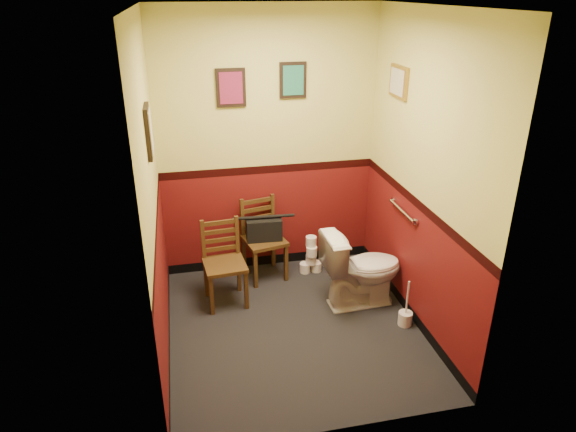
{
  "coord_description": "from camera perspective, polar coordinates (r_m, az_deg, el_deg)",
  "views": [
    {
      "loc": [
        -0.86,
        -3.72,
        2.82
      ],
      "look_at": [
        0.0,
        0.25,
        1.0
      ],
      "focal_mm": 32.0,
      "sensor_mm": 36.0,
      "label": 1
    }
  ],
  "objects": [
    {
      "name": "framed_print_right",
      "position": [
        4.8,
        12.18,
        14.37
      ],
      "size": [
        0.04,
        0.34,
        0.28
      ],
      "color": "olive",
      "rests_on": "wall_right"
    },
    {
      "name": "wall_front",
      "position": [
        3.04,
        5.8,
        -4.92
      ],
      "size": [
        2.2,
        0.0,
        2.7
      ],
      "primitive_type": "cube",
      "rotation": [
        -1.57,
        0.0,
        0.0
      ],
      "color": "#5B1010",
      "rests_on": "ground"
    },
    {
      "name": "grab_bar",
      "position": [
        4.8,
        12.59,
        0.56
      ],
      "size": [
        0.05,
        0.56,
        0.06
      ],
      "color": "silver",
      "rests_on": "wall_right"
    },
    {
      "name": "chair_right",
      "position": [
        5.34,
        -2.81,
        -2.55
      ],
      "size": [
        0.47,
        0.47,
        0.85
      ],
      "rotation": [
        0.0,
        0.0,
        0.21
      ],
      "color": "#543819",
      "rests_on": "floor"
    },
    {
      "name": "chair_left",
      "position": [
        4.95,
        -7.14,
        -5.2
      ],
      "size": [
        0.42,
        0.42,
        0.82
      ],
      "rotation": [
        0.0,
        0.0,
        0.09
      ],
      "color": "#543819",
      "rests_on": "floor"
    },
    {
      "name": "framed_print_back_b",
      "position": [
        5.09,
        0.56,
        14.86
      ],
      "size": [
        0.26,
        0.04,
        0.34
      ],
      "color": "black",
      "rests_on": "wall_back"
    },
    {
      "name": "wall_left",
      "position": [
        4.01,
        -14.78,
        1.77
      ],
      "size": [
        0.0,
        2.4,
        2.7
      ],
      "primitive_type": "cube",
      "rotation": [
        1.57,
        0.0,
        1.57
      ],
      "color": "#5B1010",
      "rests_on": "ground"
    },
    {
      "name": "floor",
      "position": [
        4.75,
        0.65,
        -12.3
      ],
      "size": [
        2.2,
        2.4,
        0.0
      ],
      "primitive_type": "cube",
      "color": "black",
      "rests_on": "ground"
    },
    {
      "name": "toilet_brush",
      "position": [
        4.87,
        12.89,
        -10.94
      ],
      "size": [
        0.13,
        0.13,
        0.46
      ],
      "color": "silver",
      "rests_on": "floor"
    },
    {
      "name": "wall_right",
      "position": [
        4.46,
        14.7,
        4.05
      ],
      "size": [
        0.0,
        2.4,
        2.7
      ],
      "primitive_type": "cube",
      "rotation": [
        1.57,
        0.0,
        -1.57
      ],
      "color": "#5B1010",
      "rests_on": "ground"
    },
    {
      "name": "tp_stack",
      "position": [
        5.5,
        2.57,
        -4.6
      ],
      "size": [
        0.24,
        0.15,
        0.42
      ],
      "color": "silver",
      "rests_on": "floor"
    },
    {
      "name": "framed_print_left",
      "position": [
        3.95,
        -15.21,
        9.06
      ],
      "size": [
        0.04,
        0.3,
        0.38
      ],
      "color": "black",
      "rests_on": "wall_left"
    },
    {
      "name": "wall_back",
      "position": [
        5.21,
        -2.23,
        7.72
      ],
      "size": [
        2.2,
        0.0,
        2.7
      ],
      "primitive_type": "cube",
      "rotation": [
        1.57,
        0.0,
        0.0
      ],
      "color": "#5B1010",
      "rests_on": "ground"
    },
    {
      "name": "handbag",
      "position": [
        5.25,
        -2.69,
        -1.43
      ],
      "size": [
        0.37,
        0.2,
        0.26
      ],
      "rotation": [
        0.0,
        0.0,
        -0.05
      ],
      "color": "black",
      "rests_on": "chair_right"
    },
    {
      "name": "toilet",
      "position": [
        4.94,
        8.2,
        -5.83
      ],
      "size": [
        0.79,
        0.47,
        0.75
      ],
      "primitive_type": "imported",
      "rotation": [
        0.0,
        0.0,
        1.62
      ],
      "color": "white",
      "rests_on": "floor"
    },
    {
      "name": "ceiling",
      "position": [
        3.82,
        0.86,
        22.31
      ],
      "size": [
        2.2,
        2.4,
        0.0
      ],
      "primitive_type": "cube",
      "rotation": [
        3.14,
        0.0,
        0.0
      ],
      "color": "silver",
      "rests_on": "ground"
    },
    {
      "name": "framed_print_back_a",
      "position": [
        5.0,
        -6.37,
        13.97
      ],
      "size": [
        0.28,
        0.04,
        0.36
      ],
      "color": "black",
      "rests_on": "wall_back"
    }
  ]
}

